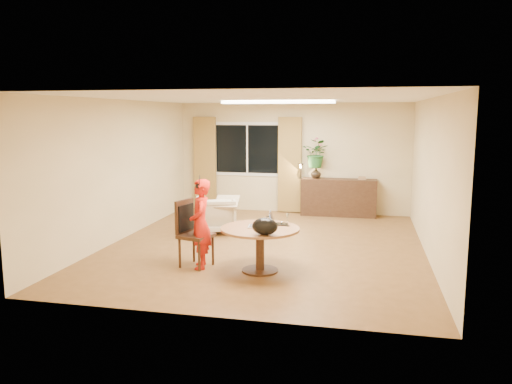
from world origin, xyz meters
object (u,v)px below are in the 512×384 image
dining_table (260,237)px  dining_chair (196,234)px  armchair (216,215)px  child (200,224)px  sideboard (339,197)px

dining_table → dining_chair: size_ratio=1.14×
dining_table → armchair: 2.67m
child → armchair: bearing=173.3°
dining_table → armchair: (-1.38, 2.27, -0.17)m
armchair → sideboard: bearing=-155.7°
child → sideboard: size_ratio=0.80×
dining_table → sideboard: size_ratio=0.68×
dining_table → child: size_ratio=0.86×
child → armchair: 2.35m
armchair → sideboard: sideboard is taller
dining_chair → child: bearing=-7.9°
dining_table → armchair: bearing=121.3°
dining_table → child: (-0.93, -0.01, 0.16)m
dining_chair → dining_table: bearing=14.8°
dining_table → dining_chair: (-1.01, 0.03, -0.01)m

